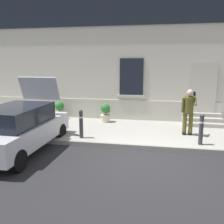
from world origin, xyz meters
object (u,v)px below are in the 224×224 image
bollard_near_person (201,128)px  hatchback_car_silver (19,127)px  person_on_phone (189,109)px  bollard_far_left (81,123)px  planter_terracotta (60,110)px  planter_cream (106,112)px

bollard_near_person → hatchback_car_silver: bearing=-167.5°
bollard_near_person → person_on_phone: size_ratio=0.60×
bollard_far_left → person_on_phone: bearing=15.4°
bollard_near_person → planter_terracotta: bollard_near_person is taller
bollard_near_person → person_on_phone: person_on_phone is taller
person_on_phone → planter_cream: bearing=159.8°
planter_cream → person_on_phone: bearing=-23.4°
person_on_phone → bollard_near_person: bearing=-71.0°
person_on_phone → planter_cream: size_ratio=2.03×
bollard_near_person → person_on_phone: bearing=105.7°
bollard_near_person → person_on_phone: (-0.30, 1.05, 0.44)m
hatchback_car_silver → planter_cream: (2.02, 3.84, -0.19)m
bollard_near_person → planter_cream: bearing=145.9°
person_on_phone → planter_cream: (-3.48, 1.50, -0.54)m
person_on_phone → hatchback_car_silver: bearing=-153.7°
hatchback_car_silver → person_on_phone: hatchback_car_silver is taller
hatchback_car_silver → planter_cream: hatchback_car_silver is taller
person_on_phone → bollard_far_left: bearing=-161.4°
bollard_far_left → planter_terracotta: size_ratio=1.22×
hatchback_car_silver → bollard_far_left: hatchback_car_silver is taller
bollard_near_person → bollard_far_left: same height
person_on_phone → planter_cream: person_on_phone is taller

